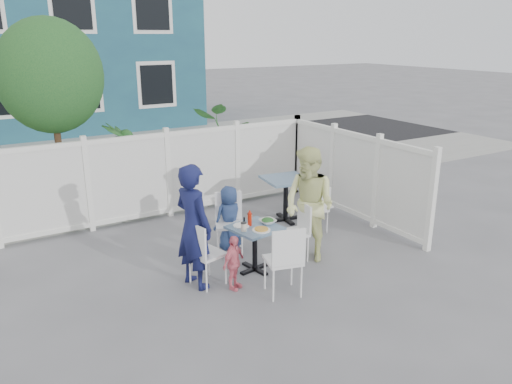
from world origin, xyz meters
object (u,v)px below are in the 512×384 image
man (194,226)px  boy (229,218)px  chair_left (202,249)px  woman (309,205)px  chair_back (229,218)px  main_table (255,237)px  chair_near (285,256)px  spare_table (286,188)px  chair_right (298,227)px  toddler (234,263)px

man → boy: man is taller
chair_left → woman: size_ratio=0.53×
chair_back → boy: boy is taller
woman → main_table: bearing=-108.5°
main_table → chair_left: bearing=-177.2°
chair_back → chair_near: 1.69m
spare_table → woman: 1.66m
chair_right → woman: (0.15, -0.06, 0.35)m
spare_table → chair_near: size_ratio=0.88×
spare_table → chair_near: chair_near is taller
main_table → boy: (0.06, 0.89, -0.01)m
chair_right → spare_table: bearing=-20.0°
spare_table → main_table: bearing=-136.3°
chair_left → chair_near: size_ratio=0.94×
chair_back → main_table: bearing=113.0°
chair_back → woman: bearing=159.8°
main_table → boy: size_ratio=0.72×
spare_table → boy: size_ratio=0.84×
chair_right → man: size_ratio=0.51×
woman → toddler: bearing=-94.2°
main_table → chair_near: 0.86m
chair_right → boy: 1.13m
chair_left → chair_near: (0.79, -0.81, 0.03)m
chair_right → chair_back: chair_back is taller
man → woman: bearing=-107.6°
chair_back → toddler: size_ratio=1.23×
main_table → chair_right: bearing=0.6°
spare_table → chair_back: chair_back is taller
spare_table → woman: (-0.62, -1.52, 0.24)m
chair_near → woman: 1.29m
boy → chair_back: bearing=57.8°
chair_right → woman: woman is taller
main_table → toddler: 0.64m
main_table → toddler: bearing=-147.8°
woman → spare_table: bearing=142.8°
chair_back → toddler: (-0.55, -1.16, -0.16)m
chair_right → woman: 0.39m
boy → toddler: bearing=63.0°
main_table → chair_right: chair_right is taller
spare_table → chair_left: (-2.37, -1.51, -0.09)m
toddler → chair_back: bearing=36.9°
main_table → woman: bearing=-3.5°
chair_left → chair_right: 1.61m
spare_table → boy: (-1.47, -0.57, -0.11)m
woman → man: bearing=-107.9°
man → woman: 1.84m
chair_left → chair_right: chair_left is taller
chair_right → man: bearing=96.9°
man → woman: (1.83, -0.09, 0.01)m
woman → toddler: woman is taller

